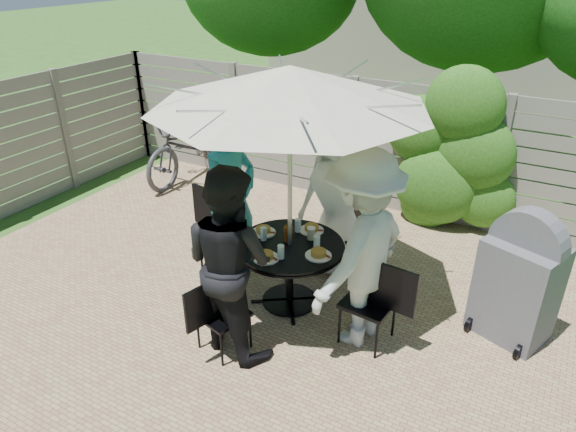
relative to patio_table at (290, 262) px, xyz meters
The scene contains 22 objects.
patio_table is the anchor object (origin of this frame).
umbrella 1.80m from the patio_table, ahead, with size 3.00×3.00×2.48m.
chair_back 0.99m from the patio_table, 79.15° to the left, with size 0.56×0.75×0.99m.
person_back 0.94m from the patio_table, 79.15° to the left, with size 0.91×0.59×1.87m, color white.
chair_left 0.99m from the patio_table, 169.19° to the left, with size 0.75×0.54×0.99m.
person_left 0.94m from the patio_table, 169.15° to the left, with size 0.69×0.46×1.90m, color teal.
chair_front 1.00m from the patio_table, 100.91° to the right, with size 0.49×0.63×0.82m.
person_front 0.92m from the patio_table, 100.85° to the right, with size 0.89×0.69×1.82m, color black.
chair_right 0.99m from the patio_table, 10.76° to the right, with size 0.68×0.48×0.91m.
person_right 0.95m from the patio_table, 10.85° to the right, with size 1.24×0.71×1.92m, color silver.
plate_back 0.43m from the patio_table, 79.15° to the left, with size 0.26×0.26×0.06m.
plate_left 0.43m from the patio_table, 169.15° to the left, with size 0.26×0.26×0.06m.
plate_front 0.43m from the patio_table, 100.85° to the right, with size 0.26×0.26×0.06m.
plate_right 0.43m from the patio_table, 10.85° to the right, with size 0.26×0.26×0.06m.
glass_back 0.40m from the patio_table, 101.15° to the left, with size 0.07×0.07×0.14m, color silver.
glass_left 0.40m from the patio_table, 168.85° to the right, with size 0.07×0.07×0.14m, color silver.
glass_front 0.40m from the patio_table, 78.85° to the right, with size 0.07×0.07×0.14m, color silver.
glass_right 0.40m from the patio_table, 11.15° to the left, with size 0.07×0.07×0.14m, color silver.
syrup_jug 0.31m from the patio_table, 129.34° to the left, with size 0.09×0.09×0.16m, color #59280C.
coffee_cup 0.37m from the patio_table, 54.71° to the left, with size 0.08×0.08×0.12m, color #C6B293.
bicycle 3.82m from the patio_table, 143.80° to the left, with size 0.74×2.11×1.11m, color #333338.
bbq_grill 2.19m from the patio_table, 15.76° to the left, with size 0.79×0.71×1.35m.
Camera 1 is at (2.60, -3.57, 3.34)m, focal length 32.00 mm.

